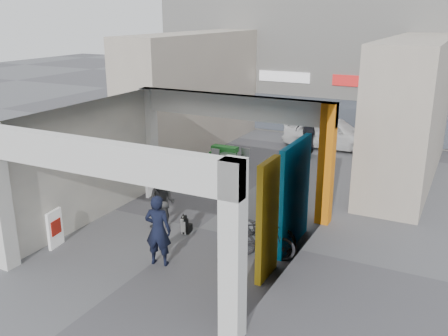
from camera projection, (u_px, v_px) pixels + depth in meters
The scene contains 21 objects.
ground at pixel (199, 228), 14.11m from camera, with size 90.00×90.00×0.00m, color #57585C.
arcade_canopy at pixel (200, 160), 12.49m from camera, with size 6.40×6.45×6.40m.
far_building at pixel (337, 50), 24.80m from camera, with size 18.00×4.08×8.00m.
plaza_bldg_left at pixel (194, 92), 21.68m from camera, with size 2.00×9.00×5.00m, color #B4A995.
plaza_bldg_right at pixel (412, 110), 17.79m from camera, with size 2.00×9.00×5.00m, color #B4A995.
bollard_left at pixel (192, 177), 16.93m from camera, with size 0.09×0.09×0.97m, color #989CA1.
bollard_center at pixel (235, 185), 16.23m from camera, with size 0.09×0.09×0.90m, color #989CA1.
bollard_right at pixel (281, 196), 15.40m from camera, with size 0.09×0.09×0.81m, color #989CA1.
advert_board_near at pixel (55, 228), 12.87m from camera, with size 0.17×0.56×1.00m.
advert_board_far at pixel (150, 181), 16.47m from camera, with size 0.18×0.56×1.00m.
cafe_set at pixel (229, 161), 19.38m from camera, with size 1.33×1.07×0.80m.
produce_stand at pixel (223, 160), 19.44m from camera, with size 1.26×0.68×0.83m.
crate_stack at pixel (305, 151), 20.85m from camera, with size 0.50×0.41×0.56m.
border_collie at pixel (185, 225), 13.72m from camera, with size 0.22×0.42×0.59m.
man_with_dog at pixel (158, 230), 11.86m from camera, with size 0.65×0.42×1.77m, color black.
man_back_turned at pixel (162, 202), 13.83m from camera, with size 0.78×0.61×1.60m, color #393A3C.
man_elderly at pixel (278, 199), 13.81m from camera, with size 0.88×0.57×1.80m, color #5880AB.
man_crates at pixel (309, 130), 21.34m from camera, with size 1.17×0.49×1.99m, color black.
bicycle_front at pixel (257, 229), 12.74m from camera, with size 0.72×2.05×1.08m, color black.
bicycle_rear at pixel (263, 240), 12.26m from camera, with size 0.45×1.61×0.97m, color black.
white_van at pixel (332, 133), 22.06m from camera, with size 1.71×4.24×1.45m, color white.
Camera 1 is at (6.50, -11.22, 5.87)m, focal length 40.00 mm.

